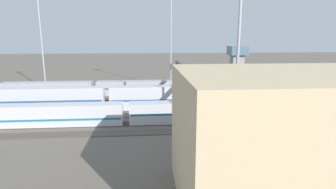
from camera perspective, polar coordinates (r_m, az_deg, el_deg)
name	(u,v)px	position (r m, az deg, el deg)	size (l,w,h in m)	color
ground_plane	(163,106)	(62.82, -1.01, -2.40)	(400.00, 400.00, 0.00)	#60594F
track_bed_0	(159,91)	(79.85, -1.82, 0.77)	(140.00, 2.80, 0.12)	#4C443D
track_bed_1	(160,94)	(74.96, -1.63, 0.02)	(140.00, 2.80, 0.12)	#4C443D
track_bed_2	(161,98)	(70.08, -1.41, -0.83)	(140.00, 2.80, 0.12)	#3D3833
track_bed_3	(163,103)	(65.23, -1.15, -1.81)	(140.00, 2.80, 0.12)	#4C443D
track_bed_4	(164,109)	(60.39, -0.86, -2.94)	(140.00, 2.80, 0.12)	#3D3833
track_bed_5	(166,115)	(55.59, -0.51, -4.27)	(140.00, 2.80, 0.12)	#4C443D
track_bed_6	(168,122)	(50.83, -0.10, -5.86)	(140.00, 2.80, 0.12)	#3D3833
track_bed_7	(170,132)	(46.11, 0.41, -7.76)	(140.00, 2.80, 0.12)	#4C443D
train_on_track_1	(132,88)	(74.56, -7.58, 1.45)	(66.40, 3.06, 4.40)	#285193
train_on_track_5	(298,102)	(63.44, 25.52, -1.46)	(10.00, 3.00, 5.00)	gold
train_on_track_4	(163,97)	(59.77, -1.02, -0.58)	(119.80, 3.06, 5.00)	silver
train_on_track_6	(114,113)	(50.43, -11.19, -3.84)	(90.60, 3.06, 4.40)	maroon
light_mast_0	(40,26)	(87.17, -25.17, 12.78)	(2.80, 0.70, 29.29)	#9EA0A5
light_mast_1	(240,16)	(42.53, 14.79, 15.64)	(2.80, 0.70, 29.61)	#9EA0A5
light_mast_2	(171,19)	(82.37, 0.60, 15.41)	(2.80, 0.70, 33.06)	#9EA0A5
signal_gantry	(186,72)	(61.90, 3.85, 4.65)	(0.70, 40.00, 8.80)	#4C4742
control_tower	(237,61)	(98.97, 14.21, 6.82)	(6.00, 6.00, 12.36)	gray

